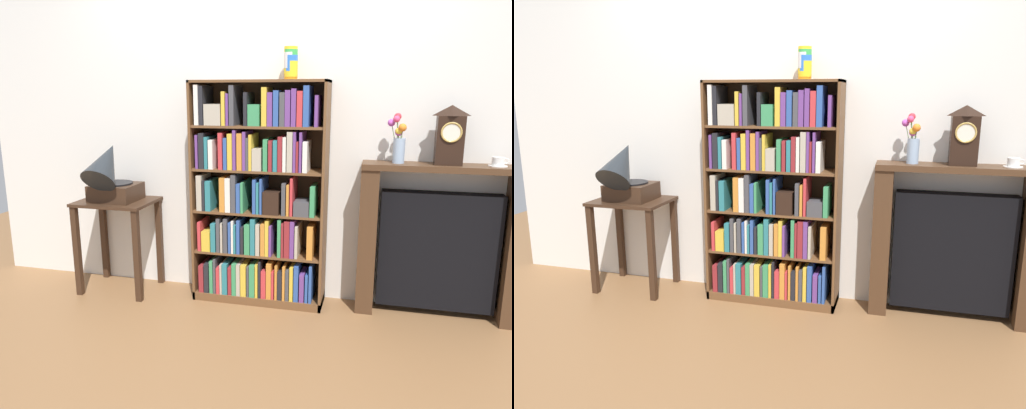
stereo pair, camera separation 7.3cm
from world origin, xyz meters
The scene contains 10 objects.
ground_plane centered at (0.00, 0.00, -0.01)m, with size 7.72×6.40×0.02m, color brown.
wall_back centered at (0.07, 0.29, 1.30)m, with size 4.72×0.08×2.60m, color silver.
bookshelf centered at (-0.01, 0.10, 0.74)m, with size 0.95×0.29×1.59m.
cup_stack centered at (0.21, 0.13, 1.70)m, with size 0.09×0.09×0.21m.
side_table_left centered at (-1.10, 0.03, 0.52)m, with size 0.56×0.44×0.71m.
gramophone centered at (-1.10, -0.04, 0.92)m, with size 0.33×0.47×0.51m.
fireplace_mantel centered at (1.23, 0.15, 0.52)m, with size 1.05×0.24×1.05m.
mantel_clock centered at (1.25, 0.13, 1.24)m, with size 0.17×0.13×0.38m.
flower_vase centered at (0.93, 0.12, 1.20)m, with size 0.12×0.13×0.33m.
teacup_with_saucer centered at (1.55, 0.13, 1.08)m, with size 0.12×0.11×0.06m.
Camera 1 is at (0.81, -3.16, 1.50)m, focal length 33.77 mm.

